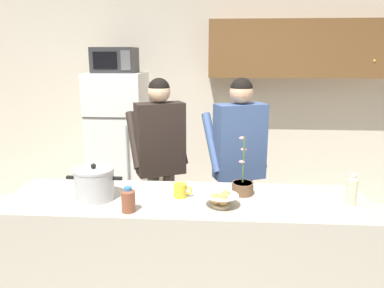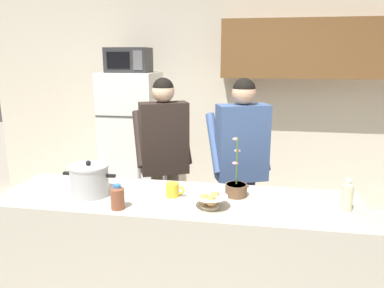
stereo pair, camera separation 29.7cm
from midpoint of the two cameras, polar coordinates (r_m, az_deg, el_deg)
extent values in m
cube|color=beige|center=(4.66, -0.39, 6.62)|extent=(6.00, 0.12, 2.60)
cube|color=brown|center=(4.47, 15.39, 14.13)|extent=(2.21, 0.34, 0.64)
sphere|color=gold|center=(4.50, 24.91, 11.72)|extent=(0.03, 0.03, 0.03)
cube|color=#BCB7A8|center=(2.74, -4.07, -17.48)|extent=(2.49, 0.68, 0.92)
cube|color=white|center=(4.49, -13.14, 0.00)|extent=(0.64, 0.64, 1.68)
cube|color=#333333|center=(4.11, -14.71, 3.95)|extent=(0.63, 0.01, 0.01)
cylinder|color=#B2B2B7|center=(4.13, -12.12, -2.31)|extent=(0.02, 0.02, 0.76)
cube|color=#2D2D30|center=(4.35, -13.93, 12.60)|extent=(0.48, 0.36, 0.28)
cube|color=black|center=(4.19, -15.50, 12.48)|extent=(0.26, 0.01, 0.18)
cube|color=#59595B|center=(4.12, -12.43, 12.64)|extent=(0.11, 0.01, 0.21)
cylinder|color=#726656|center=(3.55, -6.00, -10.73)|extent=(0.11, 0.11, 0.82)
cylinder|color=#726656|center=(3.52, -8.40, -11.03)|extent=(0.11, 0.11, 0.82)
cube|color=#2D231E|center=(3.30, -7.57, 0.79)|extent=(0.47, 0.36, 0.65)
sphere|color=beige|center=(3.23, -7.81, 8.11)|extent=(0.20, 0.20, 0.20)
sphere|color=black|center=(3.23, -7.82, 8.55)|extent=(0.19, 0.19, 0.19)
cylinder|color=#2D231E|center=(3.47, -4.59, 1.16)|extent=(0.23, 0.38, 0.50)
cylinder|color=#2D231E|center=(3.38, -11.55, 0.59)|extent=(0.23, 0.38, 0.50)
cylinder|color=#33384C|center=(3.42, 5.76, -11.70)|extent=(0.11, 0.11, 0.82)
cylinder|color=#33384C|center=(3.37, 3.36, -12.07)|extent=(0.11, 0.11, 0.82)
cube|color=#3F598C|center=(3.15, 4.82, 0.33)|extent=(0.47, 0.34, 0.65)
sphere|color=#D8A884|center=(3.08, 4.98, 8.07)|extent=(0.20, 0.20, 0.20)
sphere|color=black|center=(3.07, 4.99, 8.54)|extent=(0.19, 0.19, 0.19)
cylinder|color=#3F598C|center=(3.34, 7.44, 0.71)|extent=(0.21, 0.39, 0.50)
cylinder|color=#3F598C|center=(3.19, 0.42, 0.19)|extent=(0.21, 0.39, 0.50)
cylinder|color=silver|center=(2.61, -18.19, -6.14)|extent=(0.26, 0.26, 0.20)
cylinder|color=silver|center=(2.58, -18.36, -3.88)|extent=(0.27, 0.27, 0.02)
sphere|color=black|center=(2.57, -18.41, -3.33)|extent=(0.04, 0.04, 0.04)
cube|color=black|center=(2.66, -21.50, -4.93)|extent=(0.06, 0.02, 0.02)
cube|color=black|center=(2.54, -14.88, -5.27)|extent=(0.06, 0.02, 0.02)
cylinder|color=yellow|center=(2.54, -5.25, -7.29)|extent=(0.09, 0.09, 0.10)
torus|color=yellow|center=(2.53, -3.97, -7.33)|extent=(0.06, 0.01, 0.06)
cylinder|color=beige|center=(2.39, 0.95, -9.59)|extent=(0.13, 0.13, 0.02)
cone|color=beige|center=(2.37, 0.96, -8.70)|extent=(0.23, 0.23, 0.06)
sphere|color=tan|center=(2.35, 0.09, -8.56)|extent=(0.07, 0.07, 0.07)
sphere|color=tan|center=(2.39, 1.68, -8.13)|extent=(0.07, 0.07, 0.07)
sphere|color=tan|center=(2.33, 1.19, -8.74)|extent=(0.07, 0.07, 0.07)
cylinder|color=brown|center=(2.36, -13.53, -8.81)|extent=(0.09, 0.09, 0.13)
cone|color=brown|center=(2.33, -13.64, -7.06)|extent=(0.09, 0.09, 0.02)
cylinder|color=#3372BF|center=(2.33, -13.65, -6.86)|extent=(0.05, 0.05, 0.02)
cylinder|color=beige|center=(2.56, 20.68, -7.06)|extent=(0.07, 0.07, 0.17)
cone|color=beige|center=(2.53, 20.87, -4.95)|extent=(0.07, 0.07, 0.03)
cylinder|color=white|center=(2.52, 20.90, -4.63)|extent=(0.04, 0.04, 0.02)
cylinder|color=brown|center=(2.59, 4.65, -6.97)|extent=(0.15, 0.15, 0.09)
cylinder|color=#38281E|center=(2.58, 4.67, -6.17)|extent=(0.14, 0.14, 0.01)
cylinder|color=#4C7238|center=(2.52, 4.74, -2.49)|extent=(0.01, 0.03, 0.34)
ellipsoid|color=pink|center=(2.53, 4.48, -2.83)|extent=(0.04, 0.03, 0.02)
ellipsoid|color=pink|center=(2.52, 4.78, -0.90)|extent=(0.04, 0.03, 0.02)
ellipsoid|color=pink|center=(2.49, 4.49, 0.90)|extent=(0.04, 0.03, 0.02)
camera|label=1|loc=(0.15, -92.86, -0.70)|focal=34.14mm
camera|label=2|loc=(0.15, 87.14, 0.70)|focal=34.14mm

